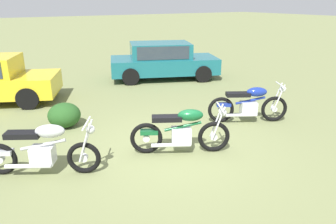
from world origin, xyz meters
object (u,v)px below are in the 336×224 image
at_px(motorcycle_green, 182,131).
at_px(car_teal, 162,59).
at_px(shrub_low, 64,115).
at_px(motorcycle_blue, 249,104).
at_px(motorcycle_silver, 42,150).

xyz_separation_m(motorcycle_green, car_teal, (3.05, 5.95, 0.32)).
bearing_deg(shrub_low, motorcycle_blue, -27.17).
height_order(motorcycle_blue, shrub_low, motorcycle_blue).
bearing_deg(car_teal, motorcycle_silver, -114.53).
bearing_deg(motorcycle_blue, shrub_low, -178.48).
height_order(motorcycle_green, motorcycle_blue, same).
xyz_separation_m(motorcycle_silver, motorcycle_blue, (5.08, 0.01, -0.01)).
bearing_deg(motorcycle_silver, motorcycle_green, 17.29).
relative_size(motorcycle_green, shrub_low, 2.33).
bearing_deg(motorcycle_blue, car_teal, 112.47).
height_order(motorcycle_silver, car_teal, car_teal).
xyz_separation_m(car_teal, shrub_low, (-4.74, -3.24, -0.49)).
distance_m(motorcycle_silver, car_teal, 7.82).
bearing_deg(motorcycle_green, motorcycle_blue, 41.33).
bearing_deg(shrub_low, motorcycle_green, -58.06).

